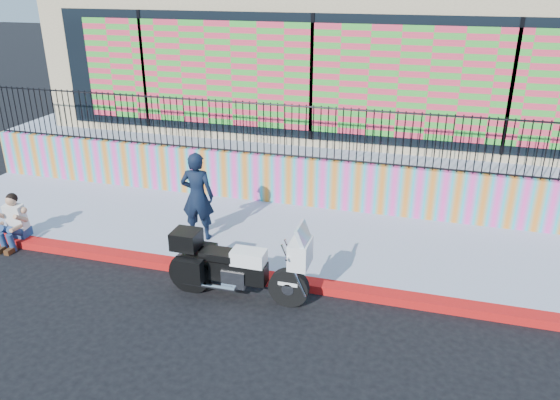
% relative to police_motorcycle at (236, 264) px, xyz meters
% --- Properties ---
extents(ground, '(90.00, 90.00, 0.00)m').
position_rel_police_motorcycle_xyz_m(ground, '(0.14, 0.59, -0.62)').
color(ground, black).
rests_on(ground, ground).
extents(red_curb, '(16.00, 0.30, 0.15)m').
position_rel_police_motorcycle_xyz_m(red_curb, '(0.14, 0.59, -0.55)').
color(red_curb, '#A6140B').
rests_on(red_curb, ground).
extents(sidewalk, '(16.00, 3.00, 0.15)m').
position_rel_police_motorcycle_xyz_m(sidewalk, '(0.14, 2.24, -0.55)').
color(sidewalk, '#97A0B6').
rests_on(sidewalk, ground).
extents(mural_wall, '(16.00, 0.20, 1.10)m').
position_rel_police_motorcycle_xyz_m(mural_wall, '(0.14, 3.84, 0.08)').
color(mural_wall, '#F640AA').
rests_on(mural_wall, sidewalk).
extents(metal_fence, '(15.80, 0.04, 1.20)m').
position_rel_police_motorcycle_xyz_m(metal_fence, '(0.14, 3.84, 1.23)').
color(metal_fence, black).
rests_on(metal_fence, mural_wall).
extents(elevated_platform, '(16.00, 10.00, 1.25)m').
position_rel_police_motorcycle_xyz_m(elevated_platform, '(0.14, 8.94, 0.00)').
color(elevated_platform, '#97A0B6').
rests_on(elevated_platform, ground).
extents(storefront_building, '(14.00, 8.06, 4.00)m').
position_rel_police_motorcycle_xyz_m(storefront_building, '(0.14, 8.72, 2.63)').
color(storefront_building, tan).
rests_on(storefront_building, elevated_platform).
extents(police_motorcycle, '(2.38, 0.79, 1.48)m').
position_rel_police_motorcycle_xyz_m(police_motorcycle, '(0.00, 0.00, 0.00)').
color(police_motorcycle, black).
rests_on(police_motorcycle, ground).
extents(police_officer, '(0.69, 0.49, 1.77)m').
position_rel_police_motorcycle_xyz_m(police_officer, '(-1.38, 1.62, 0.42)').
color(police_officer, black).
rests_on(police_officer, sidewalk).
extents(seated_man, '(0.54, 0.71, 1.06)m').
position_rel_police_motorcycle_xyz_m(seated_man, '(-4.87, 0.50, -0.17)').
color(seated_man, navy).
rests_on(seated_man, ground).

